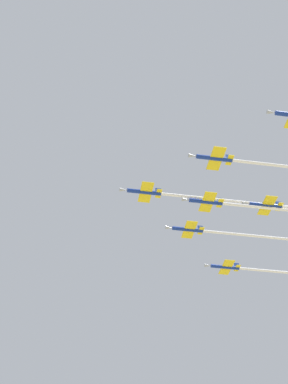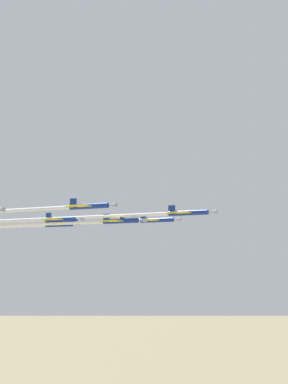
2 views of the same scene
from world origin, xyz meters
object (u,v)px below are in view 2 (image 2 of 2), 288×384
(jet_lead, at_px, (99,217))
(jet_starboard_outer, at_px, (71,223))
(jet_port_inner, at_px, (90,223))
(jet_port_outer, at_px, (42,224))

(jet_lead, height_order, jet_starboard_outer, jet_starboard_outer)
(jet_starboard_outer, bearing_deg, jet_lead, 44.63)
(jet_lead, distance_m, jet_port_inner, 23.69)
(jet_lead, relative_size, jet_starboard_outer, 1.01)
(jet_lead, xyz_separation_m, jet_port_outer, (18.04, 8.62, -1.44))
(jet_port_outer, xyz_separation_m, jet_starboard_outer, (29.76, -25.86, 2.90))
(jet_lead, height_order, jet_port_outer, jet_lead)
(jet_port_inner, bearing_deg, jet_lead, 40.26)
(jet_port_inner, height_order, jet_port_outer, jet_port_inner)
(jet_lead, bearing_deg, jet_port_inner, -139.74)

